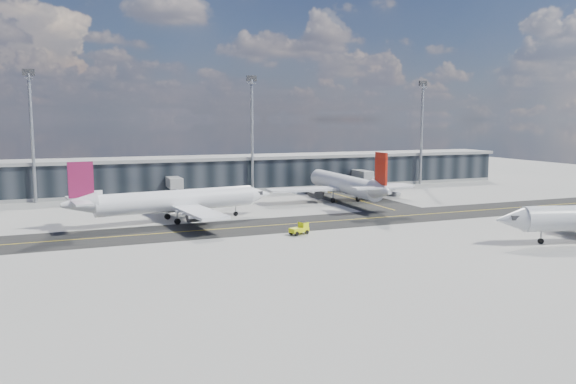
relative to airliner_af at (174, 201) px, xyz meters
name	(u,v)px	position (x,y,z in m)	size (l,w,h in m)	color
ground	(337,225)	(25.70, -13.71, -3.75)	(300.00, 300.00, 0.00)	gray
taxiway_lanes	(331,214)	(29.61, -2.97, -3.74)	(180.00, 63.00, 0.03)	black
terminal_concourse	(245,174)	(25.74, 41.23, 0.34)	(152.00, 19.80, 8.80)	black
floodlight_masts	(252,130)	(25.70, 34.29, 11.86)	(102.50, 0.70, 28.90)	gray
airliner_af	(174,201)	(0.00, 0.00, 0.00)	(38.28, 32.75, 11.34)	white
airliner_redtail	(345,184)	(39.45, 10.37, 0.19)	(34.27, 40.24, 11.93)	white
baggage_tug	(300,228)	(16.73, -18.57, -2.77)	(3.41, 2.40, 1.95)	#E7F30C
service_van	(389,192)	(54.75, 16.71, -2.94)	(2.68, 5.82, 1.62)	white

